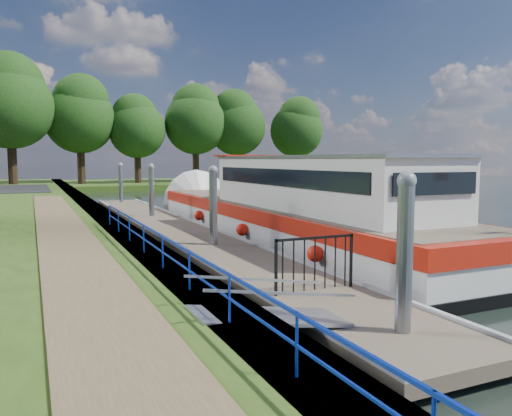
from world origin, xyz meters
name	(u,v)px	position (x,y,z in m)	size (l,w,h in m)	color
ground	(382,345)	(0.00, 0.00, 0.00)	(160.00, 160.00, 0.00)	black
bank_edge	(105,225)	(-2.55, 15.00, 0.39)	(1.10, 90.00, 0.78)	#473D2D
far_bank	(188,183)	(12.00, 52.00, 0.30)	(60.00, 18.00, 0.60)	#2C4714
footpath	(69,244)	(-4.40, 8.00, 0.80)	(1.60, 40.00, 0.05)	brown
blue_fence	(175,251)	(-2.75, 3.00, 1.31)	(0.04, 18.04, 0.72)	#0C2DBF
pontoon	(177,233)	(0.00, 13.00, 0.18)	(2.50, 30.00, 0.56)	brown
mooring_piles	(176,206)	(0.00, 13.00, 1.28)	(0.30, 27.30, 3.55)	gray
gangway	(270,315)	(-1.85, 0.50, 0.63)	(2.58, 1.00, 0.92)	#A5A8AD
gate_panel	(315,256)	(0.00, 2.20, 1.15)	(1.85, 0.05, 1.15)	black
barge	(278,211)	(3.60, 11.06, 1.09)	(4.36, 21.15, 4.78)	black
horizon_trees	(68,113)	(-1.61, 48.68, 7.95)	(54.38, 10.03, 12.87)	#332316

